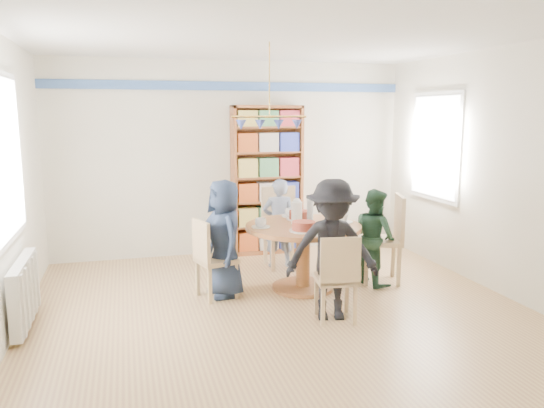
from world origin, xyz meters
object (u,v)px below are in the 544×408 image
object	(u,v)px
chair_left	(210,255)
chair_right	(389,234)
radiator	(24,292)
bookshelf	(267,181)
person_right	(374,237)
chair_near	(338,275)
person_left	(224,238)
dining_table	(303,241)
person_near	(332,250)
person_far	(279,223)
chair_far	(281,223)

from	to	relation	value
chair_left	chair_right	distance (m)	2.13
chair_left	radiator	bearing A→B (deg)	-169.43
chair_left	bookshelf	xyz separation A→B (m)	(1.09, 1.71, 0.55)
radiator	person_right	distance (m)	3.74
chair_near	bookshelf	size ratio (longest dim) A/B	0.41
radiator	person_left	size ratio (longest dim) A/B	0.78
chair_left	person_right	bearing A→B (deg)	-0.32
dining_table	person_left	world-z (taller)	person_left
dining_table	chair_left	distance (m)	1.07
person_right	bookshelf	xyz separation A→B (m)	(-0.84, 1.72, 0.46)
chair_near	person_right	distance (m)	1.31
chair_left	chair_near	bearing A→B (deg)	-43.09
person_near	chair_left	bearing A→B (deg)	153.33
person_left	person_far	size ratio (longest dim) A/B	1.11
chair_right	chair_near	world-z (taller)	chair_right
radiator	dining_table	bearing A→B (deg)	7.22
chair_left	person_near	bearing A→B (deg)	-39.88
radiator	chair_right	xyz separation A→B (m)	(3.92, 0.36, 0.22)
chair_right	chair_near	bearing A→B (deg)	-136.37
radiator	person_far	distance (m)	3.13
dining_table	bookshelf	distance (m)	1.74
radiator	chair_far	xyz separation A→B (m)	(2.89, 1.36, 0.22)
person_near	person_left	bearing A→B (deg)	146.43
person_near	bookshelf	size ratio (longest dim) A/B	0.66
chair_far	person_right	distance (m)	1.33
dining_table	chair_far	xyz separation A→B (m)	(0.03, 1.00, 0.01)
person_left	person_far	distance (m)	1.26
chair_near	dining_table	bearing A→B (deg)	89.86
radiator	person_left	distance (m)	2.02
person_right	person_near	world-z (taller)	person_near
chair_far	chair_left	bearing A→B (deg)	-136.99
chair_left	person_near	xyz separation A→B (m)	(1.05, -0.88, 0.21)
person_far	bookshelf	bearing A→B (deg)	-85.51
dining_table	chair_left	xyz separation A→B (m)	(-1.06, -0.03, -0.08)
person_near	chair_far	bearing A→B (deg)	101.71
chair_left	bookshelf	bearing A→B (deg)	57.37
chair_left	chair_far	distance (m)	1.50
person_right	chair_left	bearing A→B (deg)	77.78
person_left	bookshelf	xyz separation A→B (m)	(0.92, 1.65, 0.39)
chair_right	chair_far	distance (m)	1.44
person_left	person_right	bearing A→B (deg)	78.06
chair_right	chair_far	xyz separation A→B (m)	(-1.03, 1.00, -0.00)
person_left	person_far	bearing A→B (deg)	126.08
dining_table	chair_far	size ratio (longest dim) A/B	1.26
chair_right	bookshelf	distance (m)	2.03
person_left	person_right	world-z (taller)	person_left
dining_table	bookshelf	bearing A→B (deg)	89.02
person_far	chair_far	bearing A→B (deg)	-120.02
radiator	chair_left	world-z (taller)	chair_left
chair_left	person_near	world-z (taller)	person_near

